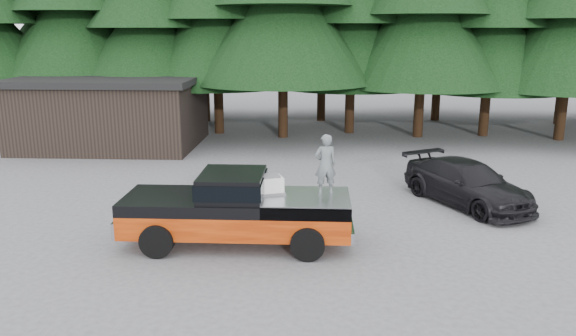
{
  "coord_description": "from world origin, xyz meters",
  "views": [
    {
      "loc": [
        0.73,
        -14.12,
        5.49
      ],
      "look_at": [
        0.01,
        0.0,
        1.96
      ],
      "focal_mm": 35.0,
      "sensor_mm": 36.0,
      "label": 1
    }
  ],
  "objects_px": {
    "air_compressor": "(270,185)",
    "parked_car": "(467,183)",
    "man_on_bed": "(325,164)",
    "pickup_truck": "(237,220)",
    "utility_building": "(112,111)"
  },
  "relations": [
    {
      "from": "utility_building",
      "to": "pickup_truck",
      "type": "bearing_deg",
      "value": -58.17
    },
    {
      "from": "pickup_truck",
      "to": "parked_car",
      "type": "distance_m",
      "value": 7.83
    },
    {
      "from": "air_compressor",
      "to": "parked_car",
      "type": "height_order",
      "value": "air_compressor"
    },
    {
      "from": "air_compressor",
      "to": "man_on_bed",
      "type": "bearing_deg",
      "value": -18.66
    },
    {
      "from": "air_compressor",
      "to": "utility_building",
      "type": "height_order",
      "value": "utility_building"
    },
    {
      "from": "parked_car",
      "to": "pickup_truck",
      "type": "bearing_deg",
      "value": -179.93
    },
    {
      "from": "air_compressor",
      "to": "utility_building",
      "type": "distance_m",
      "value": 14.9
    },
    {
      "from": "air_compressor",
      "to": "man_on_bed",
      "type": "xyz_separation_m",
      "value": [
        1.42,
        0.02,
        0.58
      ]
    },
    {
      "from": "man_on_bed",
      "to": "parked_car",
      "type": "distance_m",
      "value": 5.97
    },
    {
      "from": "parked_car",
      "to": "utility_building",
      "type": "bearing_deg",
      "value": 120.58
    },
    {
      "from": "man_on_bed",
      "to": "parked_car",
      "type": "height_order",
      "value": "man_on_bed"
    },
    {
      "from": "air_compressor",
      "to": "parked_car",
      "type": "bearing_deg",
      "value": 11.15
    },
    {
      "from": "pickup_truck",
      "to": "man_on_bed",
      "type": "height_order",
      "value": "man_on_bed"
    },
    {
      "from": "air_compressor",
      "to": "man_on_bed",
      "type": "relative_size",
      "value": 0.39
    },
    {
      "from": "man_on_bed",
      "to": "utility_building",
      "type": "relative_size",
      "value": 0.19
    }
  ]
}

